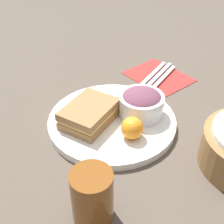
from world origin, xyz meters
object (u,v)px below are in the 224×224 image
(sandwich, at_px, (89,114))
(spoon, at_px, (164,77))
(plate, at_px, (112,121))
(drink_glass, at_px, (92,197))
(salad_bowl, at_px, (141,103))
(knife, at_px, (159,75))
(fork, at_px, (153,74))
(dressing_cup, at_px, (117,97))

(sandwich, height_order, spoon, sandwich)
(plate, relative_size, drink_glass, 2.88)
(plate, distance_m, salad_bowl, 0.09)
(plate, distance_m, knife, 0.27)
(sandwich, relative_size, knife, 0.90)
(salad_bowl, height_order, fork, salad_bowl)
(knife, bearing_deg, sandwich, 172.60)
(sandwich, bearing_deg, dressing_cup, -169.58)
(dressing_cup, distance_m, drink_glass, 0.33)
(sandwich, relative_size, dressing_cup, 3.54)
(plate, xyz_separation_m, sandwich, (0.05, -0.03, 0.03))
(fork, relative_size, knife, 0.95)
(dressing_cup, xyz_separation_m, drink_glass, (0.25, 0.23, 0.02))
(salad_bowl, relative_size, fork, 0.67)
(fork, bearing_deg, plate, -176.19)
(sandwich, distance_m, drink_glass, 0.25)
(drink_glass, bearing_deg, knife, -148.95)
(spoon, bearing_deg, drink_glass, -169.79)
(sandwich, height_order, dressing_cup, sandwich)
(salad_bowl, bearing_deg, dressing_cup, -79.77)
(dressing_cup, xyz_separation_m, fork, (-0.20, -0.06, -0.03))
(plate, height_order, dressing_cup, dressing_cup)
(knife, bearing_deg, spoon, -90.00)
(spoon, bearing_deg, fork, 90.00)
(dressing_cup, bearing_deg, spoon, -172.85)
(drink_glass, bearing_deg, salad_bowl, -149.71)
(spoon, bearing_deg, knife, 90.00)
(drink_glass, distance_m, knife, 0.52)
(dressing_cup, distance_m, fork, 0.21)
(salad_bowl, bearing_deg, knife, -147.91)
(knife, bearing_deg, fork, 90.00)
(dressing_cup, height_order, fork, dressing_cup)
(salad_bowl, bearing_deg, drink_glass, 30.29)
(dressing_cup, relative_size, drink_glass, 0.41)
(salad_bowl, height_order, spoon, salad_bowl)
(sandwich, xyz_separation_m, dressing_cup, (-0.10, -0.02, -0.01))
(sandwich, distance_m, salad_bowl, 0.13)
(sandwich, height_order, knife, sandwich)
(dressing_cup, relative_size, knife, 0.25)
(sandwich, distance_m, spoon, 0.32)
(knife, bearing_deg, dressing_cup, 173.14)
(plate, height_order, drink_glass, drink_glass)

